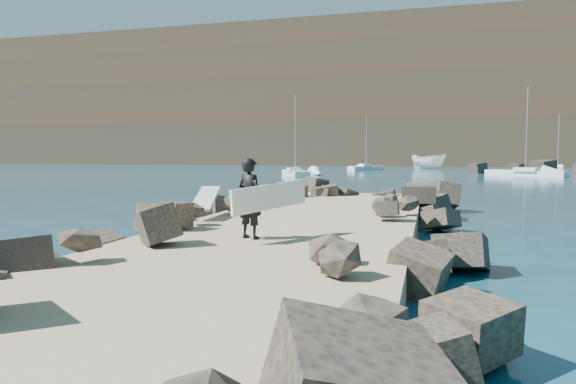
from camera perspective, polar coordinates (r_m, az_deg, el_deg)
name	(u,v)px	position (r m, az deg, el deg)	size (l,w,h in m)	color
ground	(298,246)	(13.68, 1.12, -5.98)	(800.00, 800.00, 0.00)	#0F384C
jetty	(276,248)	(11.73, -1.30, -6.21)	(6.00, 26.00, 0.60)	#8C7759
riprap_left	(172,231)	(13.26, -12.80, -4.22)	(2.60, 22.00, 1.00)	black
riprap_right	(408,241)	(11.72, 13.20, -5.34)	(2.60, 22.00, 1.00)	black
headland	(452,111)	(173.71, 17.76, 8.52)	(360.00, 140.00, 32.00)	#2D4919
surfboard_resting	(206,202)	(15.07, -9.13, -1.10)	(0.57, 2.26, 0.08)	silver
boat_imported	(428,161)	(88.48, 15.34, 3.31)	(2.37, 6.29, 2.43)	white
surfer_with_board	(253,198)	(11.05, -3.92, -0.69)	(1.38, 1.93, 1.74)	black
sailboat_a	(295,173)	(55.46, 0.81, 2.09)	(4.75, 7.36, 8.90)	white
sailboat_b	(366,168)	(77.27, 8.66, 2.65)	(4.93, 6.21, 7.96)	white
sailboat_c	(525,173)	(61.90, 24.88, 1.92)	(8.15, 5.84, 9.96)	white
sailboat_d	(558,169)	(81.32, 27.76, 2.29)	(2.91, 6.75, 8.00)	white
headland_buildings	(478,48)	(168.77, 20.40, 14.75)	(137.50, 30.50, 5.00)	white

